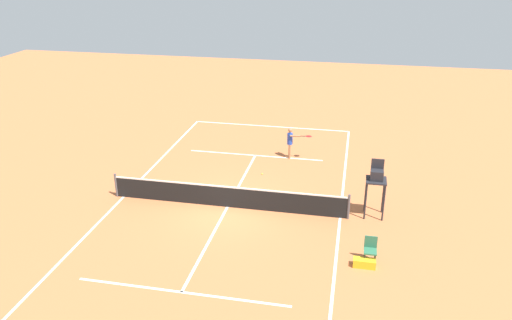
% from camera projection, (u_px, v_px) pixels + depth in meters
% --- Properties ---
extents(ground_plane, '(60.00, 60.00, 0.00)m').
position_uv_depth(ground_plane, '(228.00, 207.00, 21.21)').
color(ground_plane, '#C66B3D').
extents(court_lines, '(9.48, 21.25, 0.01)m').
position_uv_depth(court_lines, '(228.00, 207.00, 21.21)').
color(court_lines, white).
rests_on(court_lines, ground).
extents(tennis_net, '(10.08, 0.10, 1.07)m').
position_uv_depth(tennis_net, '(227.00, 196.00, 21.02)').
color(tennis_net, '#4C4C51').
rests_on(tennis_net, ground).
extents(player_serving, '(1.27, 0.46, 1.61)m').
position_uv_depth(player_serving, '(291.00, 140.00, 25.82)').
color(player_serving, '#9E704C').
rests_on(player_serving, ground).
extents(tennis_ball, '(0.07, 0.07, 0.07)m').
position_uv_depth(tennis_ball, '(262.00, 174.00, 24.22)').
color(tennis_ball, '#CCE033').
rests_on(tennis_ball, ground).
extents(umpire_chair, '(0.80, 0.80, 2.41)m').
position_uv_depth(umpire_chair, '(376.00, 179.00, 19.93)').
color(umpire_chair, '#232328').
rests_on(umpire_chair, ground).
extents(courtside_chair_near, '(0.44, 0.46, 0.95)m').
position_uv_depth(courtside_chair_near, '(370.00, 249.00, 17.29)').
color(courtside_chair_near, '#262626').
rests_on(courtside_chair_near, ground).
extents(equipment_bag, '(0.76, 0.32, 0.30)m').
position_uv_depth(equipment_bag, '(364.00, 263.00, 17.17)').
color(equipment_bag, yellow).
rests_on(equipment_bag, ground).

